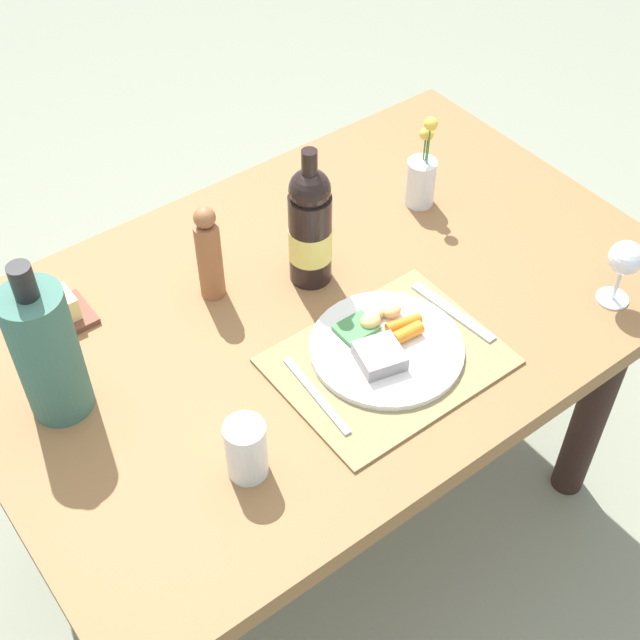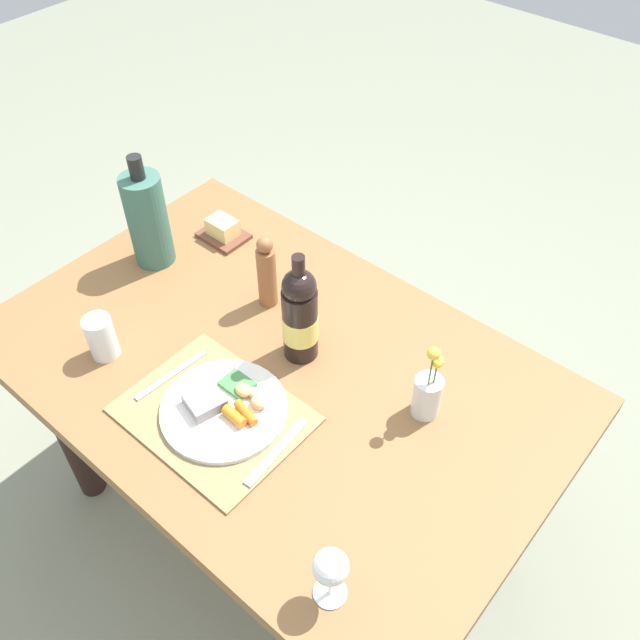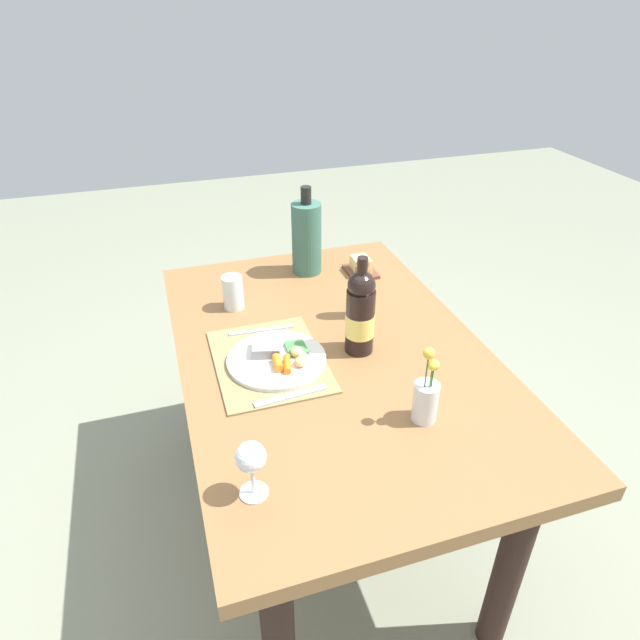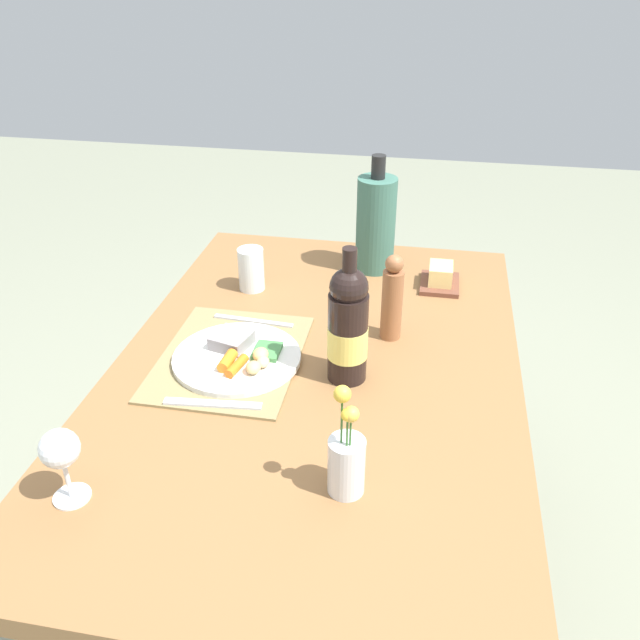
% 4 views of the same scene
% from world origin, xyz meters
% --- Properties ---
extents(ground_plane, '(8.00, 8.00, 0.00)m').
position_xyz_m(ground_plane, '(0.00, 0.00, 0.00)').
color(ground_plane, gray).
extents(dining_table, '(1.33, 0.87, 0.73)m').
position_xyz_m(dining_table, '(0.00, 0.00, 0.62)').
color(dining_table, brown).
rests_on(dining_table, ground_plane).
extents(placemat, '(0.39, 0.30, 0.01)m').
position_xyz_m(placemat, '(0.00, -0.19, 0.73)').
color(placemat, olive).
rests_on(placemat, dining_table).
extents(dinner_plate, '(0.28, 0.28, 0.04)m').
position_xyz_m(dinner_plate, '(0.01, -0.17, 0.75)').
color(dinner_plate, silver).
rests_on(dinner_plate, placemat).
extents(fork, '(0.03, 0.20, 0.00)m').
position_xyz_m(fork, '(-0.15, -0.18, 0.74)').
color(fork, silver).
rests_on(fork, placemat).
extents(knife, '(0.04, 0.20, 0.00)m').
position_xyz_m(knife, '(0.17, -0.17, 0.74)').
color(knife, silver).
rests_on(knife, placemat).
extents(pepper_mill, '(0.05, 0.05, 0.21)m').
position_xyz_m(pepper_mill, '(-0.15, 0.15, 0.83)').
color(pepper_mill, '#965D39').
rests_on(pepper_mill, dining_table).
extents(cooler_bottle, '(0.11, 0.11, 0.32)m').
position_xyz_m(cooler_bottle, '(-0.50, 0.07, 0.86)').
color(cooler_bottle, '#3A6758').
rests_on(cooler_bottle, dining_table).
extents(flower_vase, '(0.06, 0.06, 0.21)m').
position_xyz_m(flower_vase, '(0.34, 0.12, 0.80)').
color(flower_vase, silver).
rests_on(flower_vase, dining_table).
extents(wine_glass, '(0.06, 0.06, 0.14)m').
position_xyz_m(wine_glass, '(0.44, -0.32, 0.83)').
color(wine_glass, white).
rests_on(wine_glass, dining_table).
extents(butter_dish, '(0.13, 0.10, 0.06)m').
position_xyz_m(butter_dish, '(-0.43, 0.25, 0.76)').
color(butter_dish, brown).
rests_on(butter_dish, dining_table).
extents(wine_bottle, '(0.08, 0.08, 0.29)m').
position_xyz_m(wine_bottle, '(0.02, 0.07, 0.85)').
color(wine_bottle, black).
rests_on(wine_bottle, dining_table).
extents(water_tumbler, '(0.07, 0.07, 0.11)m').
position_xyz_m(water_tumbler, '(-0.32, -0.23, 0.78)').
color(water_tumbler, silver).
rests_on(water_tumbler, dining_table).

